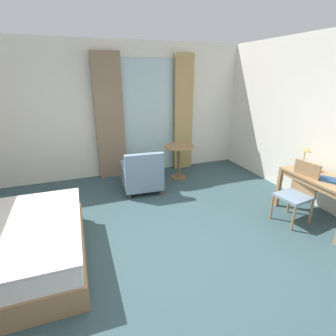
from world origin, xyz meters
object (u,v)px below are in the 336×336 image
at_px(writing_desk, 323,183).
at_px(closed_book, 332,180).
at_px(desk_lamp, 306,153).
at_px(round_cafe_table, 179,154).
at_px(desk_chair, 298,190).
at_px(armchair_by_window, 142,175).

xyz_separation_m(writing_desk, closed_book, (-0.02, -0.15, 0.11)).
distance_m(desk_lamp, round_cafe_table, 2.49).
xyz_separation_m(writing_desk, round_cafe_table, (-1.39, 2.41, -0.09)).
relative_size(writing_desk, round_cafe_table, 1.67).
relative_size(desk_chair, round_cafe_table, 1.28).
relative_size(armchair_by_window, round_cafe_table, 1.14).
relative_size(writing_desk, desk_chair, 1.30).
bearing_deg(desk_lamp, desk_chair, -140.61).
bearing_deg(writing_desk, armchair_by_window, 138.90).
bearing_deg(desk_lamp, writing_desk, -90.55).
bearing_deg(round_cafe_table, desk_chair, -65.22).
relative_size(desk_chair, closed_book, 2.90).
distance_m(writing_desk, round_cafe_table, 2.79).
xyz_separation_m(desk_lamp, closed_book, (-0.03, -0.55, -0.26)).
distance_m(writing_desk, desk_chair, 0.38).
distance_m(desk_chair, round_cafe_table, 2.52).
relative_size(writing_desk, desk_lamp, 2.99).
bearing_deg(desk_chair, armchair_by_window, 136.25).
xyz_separation_m(desk_chair, desk_lamp, (0.34, 0.28, 0.48)).
distance_m(writing_desk, closed_book, 0.19).
distance_m(desk_chair, armchair_by_window, 2.77).
distance_m(desk_chair, closed_book, 0.47).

